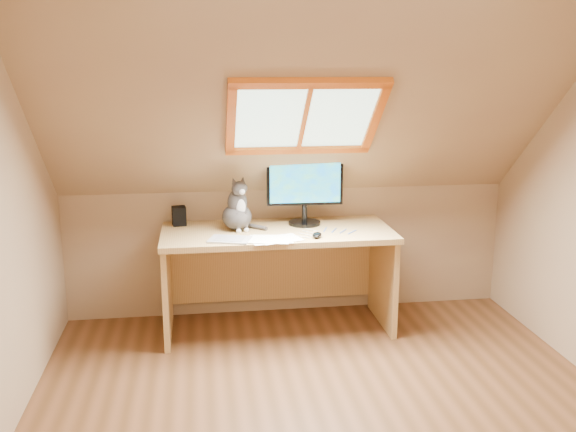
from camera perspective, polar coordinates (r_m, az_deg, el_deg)
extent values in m
plane|color=brown|center=(3.78, 4.05, -18.00)|extent=(3.50, 3.50, 0.00)
cube|color=tan|center=(1.74, 17.17, -13.35)|extent=(3.50, 0.02, 2.40)
cube|color=tan|center=(5.16, 0.08, -3.09)|extent=(3.50, 0.02, 1.00)
cube|color=tan|center=(4.19, 1.61, 9.77)|extent=(3.50, 1.56, 1.41)
cube|color=#B2E0CC|center=(4.27, 1.43, 8.90)|extent=(0.90, 0.53, 0.48)
cube|color=#D65C14|center=(4.27, 1.43, 8.90)|extent=(1.02, 0.64, 0.59)
cube|color=tan|center=(4.72, -0.95, -1.50)|extent=(1.69, 0.74, 0.04)
cube|color=tan|center=(4.81, -10.69, -6.28)|extent=(0.04, 0.67, 0.73)
cube|color=tan|center=(5.00, 8.43, -5.43)|extent=(0.04, 0.67, 0.73)
cube|color=tan|center=(5.16, -1.41, -4.68)|extent=(1.59, 0.03, 0.51)
cylinder|color=black|center=(4.88, 1.48, -0.62)|extent=(0.24, 0.24, 0.02)
cylinder|color=black|center=(4.86, 1.48, 0.26)|extent=(0.04, 0.04, 0.13)
cube|color=black|center=(4.81, 1.50, 3.20)|extent=(0.57, 0.06, 0.37)
cube|color=#0043D7|center=(4.78, 1.54, 3.14)|extent=(0.53, 0.03, 0.33)
ellipsoid|color=#433E3B|center=(4.73, -4.58, -0.06)|extent=(0.29, 0.32, 0.19)
ellipsoid|color=#433E3B|center=(4.70, -4.53, 1.19)|extent=(0.18, 0.18, 0.20)
ellipsoid|color=silver|center=(4.64, -4.22, 0.79)|extent=(0.08, 0.06, 0.12)
ellipsoid|color=#433E3B|center=(4.63, -4.33, 2.47)|extent=(0.14, 0.13, 0.11)
sphere|color=silver|center=(4.59, -4.10, 2.15)|extent=(0.04, 0.04, 0.04)
cone|color=#433E3B|center=(4.63, -4.85, 3.11)|extent=(0.07, 0.06, 0.07)
cone|color=#433E3B|center=(4.65, -4.04, 3.18)|extent=(0.06, 0.07, 0.07)
cube|color=black|center=(4.91, -9.66, 0.01)|extent=(0.11, 0.11, 0.14)
cube|color=#B2B2B7|center=(4.46, -5.19, -2.09)|extent=(0.33, 0.27, 0.01)
ellipsoid|color=black|center=(4.52, 2.60, -1.70)|extent=(0.10, 0.13, 0.04)
cube|color=white|center=(4.46, -1.43, -2.11)|extent=(0.33, 0.27, 0.00)
cube|color=white|center=(4.46, -1.43, -2.09)|extent=(0.32, 0.24, 0.00)
cube|color=white|center=(4.46, -1.43, -2.07)|extent=(0.35, 0.30, 0.00)
cube|color=white|center=(4.46, -1.43, -2.06)|extent=(0.34, 0.28, 0.00)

